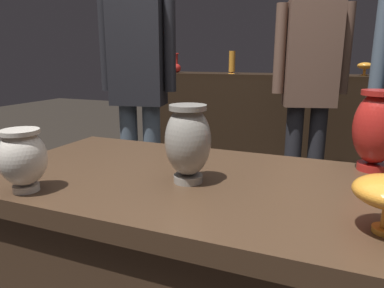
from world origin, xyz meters
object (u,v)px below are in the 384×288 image
Objects in this scene: shelf_vase_right at (365,66)px; vase_left_accent at (377,128)px; vase_right_accent at (23,158)px; shelf_vase_far_left at (177,67)px; shelf_vase_left at (232,63)px; visitor_near_left at (138,77)px; visitor_center_back at (310,81)px; shelf_vase_center at (295,68)px; vase_centerpiece at (188,141)px.

vase_left_accent is at bearing -91.90° from shelf_vase_right.
vase_right_accent is 0.90× the size of shelf_vase_far_left.
shelf_vase_left is 1.16m from visitor_near_left.
vase_right_accent is at bearing -147.65° from vase_left_accent.
visitor_near_left is at bearing -76.95° from shelf_vase_far_left.
shelf_vase_far_left is (-1.50, 1.87, 0.12)m from vase_left_accent.
visitor_center_back reaches higher than shelf_vase_far_left.
shelf_vase_left is 1.21× the size of shelf_vase_center.
visitor_near_left reaches higher than shelf_vase_far_left.
vase_left_accent is 2.13m from shelf_vase_left.
visitor_center_back is (-0.28, 1.27, 0.05)m from vase_left_accent.
shelf_vase_right is 0.72m from visitor_center_back.
vase_centerpiece reaches higher than vase_right_accent.
visitor_center_back is (-0.35, -0.63, -0.08)m from shelf_vase_right.
shelf_vase_center reaches higher than shelf_vase_right.
vase_left_accent is at bearing 136.84° from visitor_near_left.
visitor_center_back reaches higher than vase_centerpiece.
vase_left_accent is 2.05m from shelf_vase_center.
vase_left_accent is 0.14× the size of visitor_center_back.
visitor_center_back is at bearing -41.42° from shelf_vase_left.
shelf_vase_far_left is 1.11× the size of shelf_vase_center.
visitor_center_back is (0.53, 1.79, 0.09)m from vase_right_accent.
shelf_vase_far_left is (-1.56, -0.03, -0.02)m from shelf_vase_right.
vase_right_accent is 1.40× the size of shelf_vase_right.
vase_centerpiece is at bearing 114.56° from visitor_near_left.
shelf_vase_far_left is at bearing 128.70° from vase_left_accent.
vase_centerpiece is 2.30m from shelf_vase_center.
visitor_near_left is (-0.26, -1.13, -0.07)m from shelf_vase_left.
shelf_vase_right is (0.53, 2.20, 0.15)m from vase_centerpiece.
shelf_vase_left is at bearing 117.40° from vase_left_accent.
shelf_vase_left is at bearing -57.08° from visitor_center_back.
shelf_vase_far_left is at bearing -178.18° from shelf_vase_left.
shelf_vase_far_left is (-0.69, 2.38, 0.16)m from vase_right_accent.
shelf_vase_far_left is at bearing -178.92° from shelf_vase_right.
vase_right_accent is (-0.35, -0.21, -0.03)m from vase_centerpiece.
shelf_vase_far_left is 0.11× the size of visitor_center_back.
vase_right_accent is 1.35m from visitor_near_left.
visitor_near_left is (-0.78, -1.24, -0.03)m from shelf_vase_center.
vase_centerpiece is at bearing -76.76° from shelf_vase_left.
shelf_vase_far_left is (-0.52, -0.02, -0.04)m from shelf_vase_left.
shelf_vase_left is 1.71× the size of shelf_vase_right.
shelf_vase_left is 0.11× the size of visitor_near_left.
vase_left_accent is at bearing 32.35° from vase_right_accent.
vase_centerpiece is 1.31m from visitor_near_left.
visitor_near_left reaches higher than vase_centerpiece.
vase_centerpiece is 0.12× the size of visitor_center_back.
shelf_vase_left is at bearing 103.24° from vase_centerpiece.
shelf_vase_far_left reaches higher than shelf_vase_center.
visitor_center_back is at bearing -76.48° from shelf_vase_center.
shelf_vase_left is at bearing -179.28° from shelf_vase_right.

